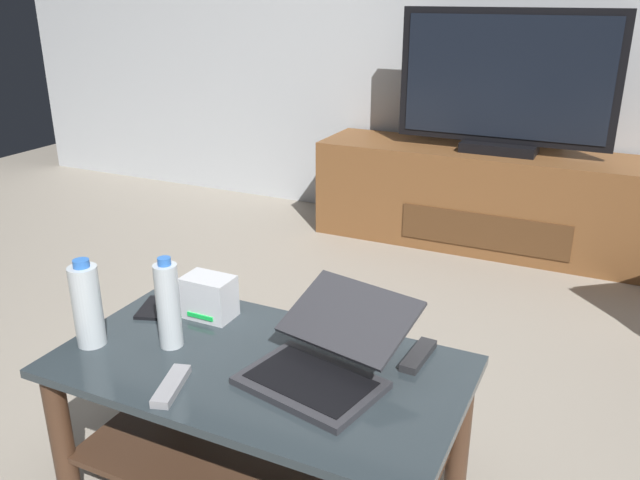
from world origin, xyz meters
TOP-DOWN VIEW (x-y plane):
  - ground_plane at (0.00, 0.00)m, footprint 7.68×7.68m
  - coffee_table at (0.11, -0.18)m, footprint 1.04×0.57m
  - media_cabinet at (0.28, 2.01)m, footprint 1.91×0.47m
  - television at (0.28, 1.98)m, footprint 1.08×0.20m
  - laptop at (0.29, -0.15)m, footprint 0.39×0.43m
  - router_box at (-0.15, -0.02)m, footprint 0.14×0.10m
  - water_bottle_near at (-0.15, -0.20)m, footprint 0.06×0.06m
  - water_bottle_far at (-0.34, -0.28)m, footprint 0.08×0.08m
  - cell_phone at (-0.32, -0.05)m, footprint 0.11×0.16m
  - tv_remote at (0.47, 0.02)m, footprint 0.05×0.16m
  - soundbar_remote at (-0.02, -0.37)m, footprint 0.09×0.17m

SIDE VIEW (x-z plane):
  - ground_plane at x=0.00m, z-range 0.00..0.00m
  - media_cabinet at x=0.28m, z-range 0.00..0.53m
  - coffee_table at x=0.11m, z-range 0.08..0.50m
  - cell_phone at x=-0.32m, z-range 0.43..0.44m
  - tv_remote at x=0.47m, z-range 0.43..0.45m
  - soundbar_remote at x=-0.02m, z-range 0.43..0.45m
  - laptop at x=0.29m, z-range 0.40..0.57m
  - router_box at x=-0.15m, z-range 0.43..0.55m
  - water_bottle_far at x=-0.34m, z-range 0.42..0.66m
  - water_bottle_near at x=-0.15m, z-range 0.42..0.67m
  - television at x=0.28m, z-range 0.51..1.22m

